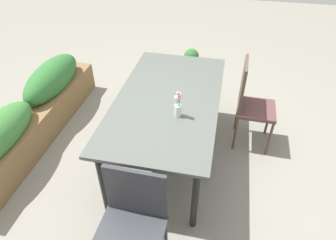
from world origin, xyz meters
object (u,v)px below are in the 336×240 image
Objects in this scene: chair_near_right at (250,101)px; flower_vase at (178,106)px; dining_table at (168,103)px; planter_box at (32,115)px; chair_end_left at (131,224)px; potted_plant at (191,62)px.

flower_vase is at bearing -43.17° from chair_near_right.
flower_vase is (-0.26, -0.14, 0.17)m from dining_table.
chair_near_right is 0.41× the size of planter_box.
planter_box is at bearing -36.30° from chair_end_left.
dining_table is at bearing -88.88° from chair_end_left.
chair_end_left reaches higher than planter_box.
potted_plant is at bearing 0.52° from dining_table.
dining_table reaches higher than potted_plant.
dining_table is at bearing -88.66° from planter_box.
chair_end_left reaches higher than dining_table.
chair_end_left reaches higher than potted_plant.
chair_near_right reaches higher than dining_table.
flower_vase reaches higher than planter_box.
chair_near_right is at bearing -62.97° from dining_table.
flower_vase reaches higher than dining_table.
flower_vase is at bearing -175.57° from potted_plant.
planter_box is at bearing 91.34° from dining_table.
potted_plant is (1.80, 0.02, -0.47)m from dining_table.
chair_near_right reaches higher than planter_box.
chair_end_left is at bearing -24.70° from chair_near_right.
dining_table is at bearing -179.48° from potted_plant.
chair_end_left is 0.38× the size of planter_box.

